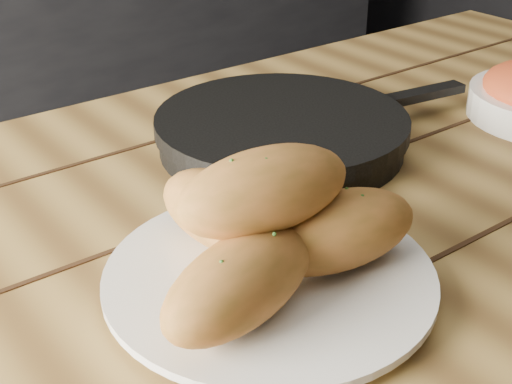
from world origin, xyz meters
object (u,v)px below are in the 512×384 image
Objects in this scene: skillet at (283,131)px; plate at (269,279)px; table at (359,284)px; bread_rolls at (267,228)px.

plate is at bearing -131.27° from skillet.
bread_rolls is (-0.17, -0.04, 0.16)m from table.
skillet is (0.20, 0.23, 0.01)m from plate.
table is 0.22m from skillet.
bread_rolls reaches higher than plate.
table is at bearing 14.66° from bread_rolls.
table is at bearing 14.01° from plate.
plate is at bearing 30.96° from bread_rolls.
bread_rolls is 0.31m from skillet.
plate reaches higher than table.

